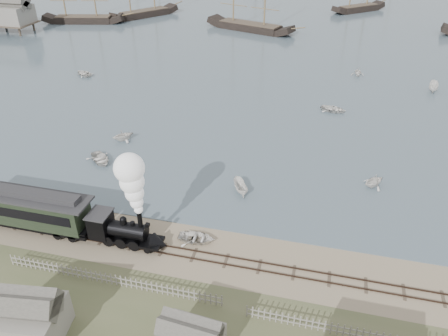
# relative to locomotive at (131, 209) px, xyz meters

# --- Properties ---
(ground) EXTENTS (600.00, 600.00, 0.00)m
(ground) POSITION_rel_locomotive_xyz_m (6.60, 2.00, -4.22)
(ground) COLOR tan
(ground) RESTS_ON ground
(rail_track) EXTENTS (120.00, 1.80, 0.16)m
(rail_track) POSITION_rel_locomotive_xyz_m (6.60, 0.00, -4.18)
(rail_track) COLOR #35261D
(rail_track) RESTS_ON ground
(picket_fence_west) EXTENTS (19.00, 0.10, 1.20)m
(picket_fence_west) POSITION_rel_locomotive_xyz_m (0.10, -5.00, -4.22)
(picket_fence_west) COLOR gray
(picket_fence_west) RESTS_ON ground
(shed_left) EXTENTS (5.00, 4.00, 4.10)m
(shed_left) POSITION_rel_locomotive_xyz_m (-3.40, -11.00, -4.22)
(shed_left) COLOR gray
(shed_left) RESTS_ON ground
(locomotive) EXTENTS (7.33, 2.74, 9.14)m
(locomotive) POSITION_rel_locomotive_xyz_m (0.00, 0.00, 0.00)
(locomotive) COLOR black
(locomotive) RESTS_ON ground
(passenger_coach) EXTENTS (15.54, 3.00, 3.77)m
(passenger_coach) POSITION_rel_locomotive_xyz_m (-12.14, 0.00, -1.85)
(passenger_coach) COLOR black
(passenger_coach) RESTS_ON ground
(beached_dinghy) EXTENTS (2.66, 3.60, 0.72)m
(beached_dinghy) POSITION_rel_locomotive_xyz_m (5.31, 1.93, -3.86)
(beached_dinghy) COLOR silver
(beached_dinghy) RESTS_ON ground
(rowboat_0) EXTENTS (4.71, 4.76, 0.81)m
(rowboat_0) POSITION_rel_locomotive_xyz_m (-10.38, 12.93, -3.76)
(rowboat_0) COLOR silver
(rowboat_0) RESTS_ON harbor_water
(rowboat_1) EXTENTS (3.78, 3.78, 1.51)m
(rowboat_1) POSITION_rel_locomotive_xyz_m (-10.09, 18.82, -3.41)
(rowboat_1) COLOR silver
(rowboat_1) RESTS_ON harbor_water
(rowboat_2) EXTENTS (3.25, 2.53, 1.19)m
(rowboat_2) POSITION_rel_locomotive_xyz_m (7.56, 10.76, -3.57)
(rowboat_2) COLOR silver
(rowboat_2) RESTS_ON harbor_water
(rowboat_3) EXTENTS (3.62, 4.39, 0.79)m
(rowboat_3) POSITION_rel_locomotive_xyz_m (16.68, 35.11, -3.77)
(rowboat_3) COLOR silver
(rowboat_3) RESTS_ON harbor_water
(rowboat_4) EXTENTS (3.64, 3.64, 1.45)m
(rowboat_4) POSITION_rel_locomotive_xyz_m (21.71, 15.45, -3.43)
(rowboat_4) COLOR silver
(rowboat_4) RESTS_ON harbor_water
(rowboat_5) EXTENTS (3.90, 1.99, 1.44)m
(rowboat_5) POSITION_rel_locomotive_xyz_m (32.53, 47.62, -3.44)
(rowboat_5) COLOR silver
(rowboat_5) RESTS_ON harbor_water
(rowboat_6) EXTENTS (4.15, 4.59, 0.78)m
(rowboat_6) POSITION_rel_locomotive_xyz_m (-28.09, 40.44, -3.77)
(rowboat_6) COLOR silver
(rowboat_6) RESTS_ON harbor_water
(rowboat_7) EXTENTS (2.93, 2.58, 1.45)m
(rowboat_7) POSITION_rel_locomotive_xyz_m (20.40, 52.40, -3.44)
(rowboat_7) COLOR silver
(rowboat_7) RESTS_ON harbor_water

